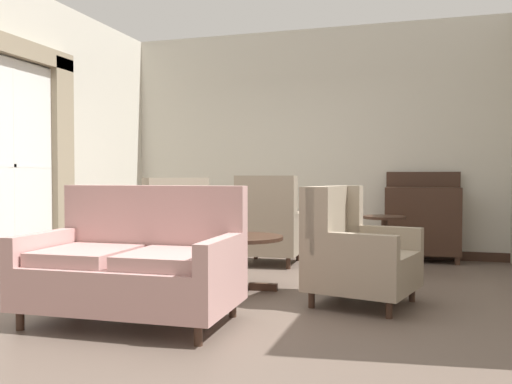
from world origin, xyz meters
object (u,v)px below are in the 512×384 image
coffee_table (241,246)px  sideboard (423,220)px  side_table (384,240)px  settee (135,267)px  armchair_foreground_right (355,254)px  porcelain_vase (238,219)px  armchair_near_sideboard (170,231)px  armchair_beside_settee (270,228)px

coffee_table → sideboard: size_ratio=0.71×
side_table → sideboard: 1.24m
coffee_table → settee: 1.40m
armchair_foreground_right → sideboard: sideboard is taller
porcelain_vase → coffee_table: bearing=-29.3°
armchair_near_sideboard → side_table: (2.51, 0.23, -0.05)m
porcelain_vase → armchair_beside_settee: armchair_beside_settee is taller
settee → armchair_foreground_right: settee is taller
porcelain_vase → side_table: 1.78m
armchair_near_sideboard → armchair_foreground_right: bearing=106.2°
armchair_beside_settee → armchair_foreground_right: size_ratio=1.09×
porcelain_vase → settee: bearing=-105.5°
armchair_near_sideboard → settee: bearing=62.5°
coffee_table → armchair_beside_settee: 1.50m
armchair_near_sideboard → armchair_foreground_right: armchair_near_sideboard is taller
side_table → sideboard: sideboard is taller
armchair_beside_settee → side_table: armchair_beside_settee is taller
armchair_beside_settee → side_table: bearing=164.6°
settee → armchair_near_sideboard: 2.39m
settee → side_table: size_ratio=2.39×
settee → sideboard: bearing=58.1°
coffee_table → armchair_beside_settee: bearing=94.6°
coffee_table → armchair_near_sideboard: armchair_near_sideboard is taller
armchair_foreground_right → armchair_beside_settee: bearing=49.8°
porcelain_vase → settee: 1.43m
settee → side_table: bearing=53.8°
armchair_near_sideboard → armchair_beside_settee: bearing=161.1°
sideboard → settee: bearing=-120.4°
armchair_foreground_right → coffee_table: bearing=90.9°
armchair_foreground_right → side_table: bearing=7.7°
coffee_table → porcelain_vase: porcelain_vase is taller
sideboard → armchair_foreground_right: bearing=-102.8°
coffee_table → sideboard: bearing=53.3°
coffee_table → armchair_foreground_right: 1.16m
side_table → armchair_near_sideboard: bearing=-174.8°
armchair_foreground_right → side_table: size_ratio=1.53×
settee → armchair_beside_settee: (0.30, 2.83, 0.05)m
armchair_near_sideboard → armchair_foreground_right: 2.62m
armchair_near_sideboard → armchair_foreground_right: size_ratio=1.09×
sideboard → porcelain_vase: bearing=-127.7°
settee → armchair_near_sideboard: armchair_near_sideboard is taller
porcelain_vase → armchair_foreground_right: armchair_foreground_right is taller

